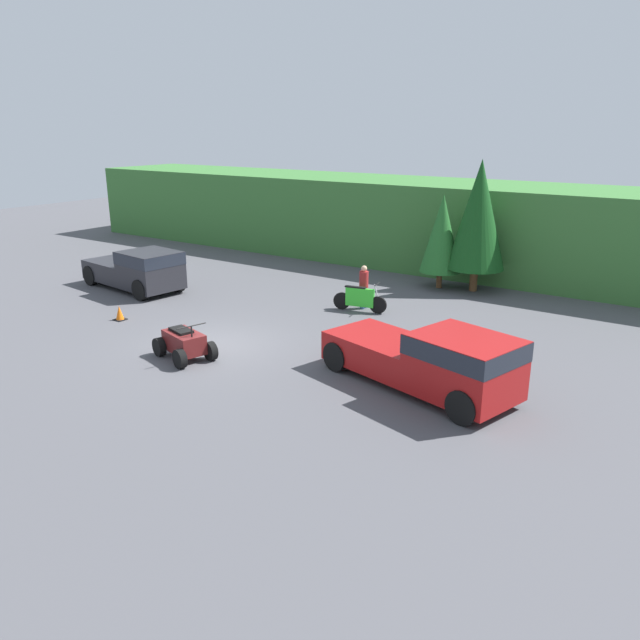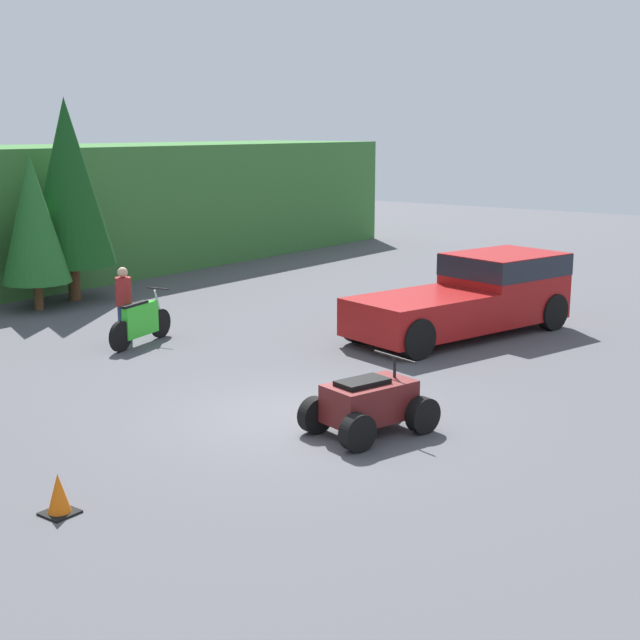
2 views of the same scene
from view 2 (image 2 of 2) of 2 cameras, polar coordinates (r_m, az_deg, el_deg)
ground_plane at (r=15.42m, az=-1.06°, el=-6.24°), size 80.00×80.00×0.00m
tree_left at (r=25.23m, az=-17.88°, el=6.14°), size 1.85×1.85×4.20m
tree_mid_left at (r=26.32m, az=-15.81°, el=8.46°), size 2.52×2.52×5.73m
pickup_truck_red at (r=21.80m, az=10.00°, el=1.74°), size 6.16×3.54×1.86m
dirt_bike at (r=20.80m, az=-11.39°, el=-0.19°), size 2.19×0.71×1.21m
quad_atv at (r=14.52m, az=3.17°, el=-5.43°), size 2.26×1.78×1.22m
rider_person at (r=20.97m, az=-12.44°, el=1.14°), size 0.37×0.38×1.76m
traffic_cone at (r=12.12m, az=-16.38°, el=-10.73°), size 0.42×0.42×0.55m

